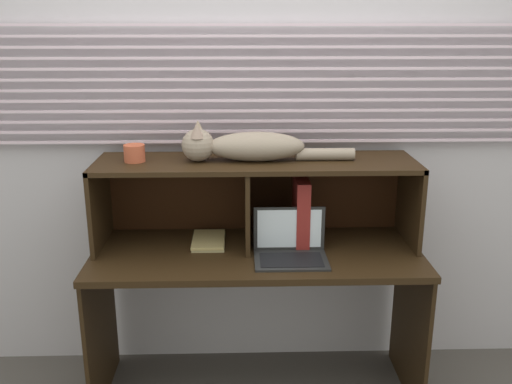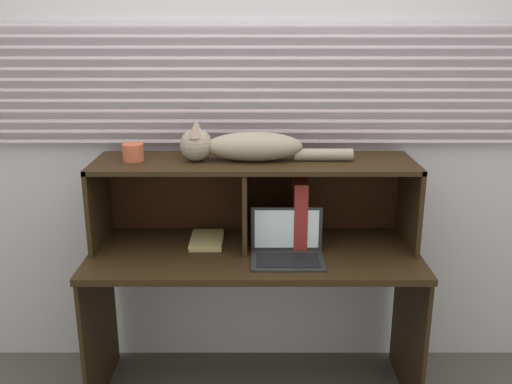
{
  "view_description": "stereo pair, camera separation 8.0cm",
  "coord_description": "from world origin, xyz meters",
  "px_view_note": "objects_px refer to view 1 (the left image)",
  "views": [
    {
      "loc": [
        -0.07,
        -2.18,
        1.75
      ],
      "look_at": [
        0.0,
        0.31,
        0.99
      ],
      "focal_mm": 39.76,
      "sensor_mm": 36.0,
      "label": 1
    },
    {
      "loc": [
        0.01,
        -2.18,
        1.75
      ],
      "look_at": [
        0.0,
        0.31,
        0.99
      ],
      "focal_mm": 39.76,
      "sensor_mm": 36.0,
      "label": 2
    }
  ],
  "objects_px": {
    "small_basket": "(134,153)",
    "laptop": "(290,248)",
    "binder_upright": "(301,210)",
    "cat": "(245,146)",
    "book_stack": "(209,241)"
  },
  "relations": [
    {
      "from": "cat",
      "to": "small_basket",
      "type": "distance_m",
      "value": 0.49
    },
    {
      "from": "binder_upright",
      "to": "small_basket",
      "type": "height_order",
      "value": "small_basket"
    },
    {
      "from": "laptop",
      "to": "book_stack",
      "type": "relative_size",
      "value": 1.34
    },
    {
      "from": "small_basket",
      "to": "laptop",
      "type": "bearing_deg",
      "value": -14.99
    },
    {
      "from": "laptop",
      "to": "book_stack",
      "type": "xyz_separation_m",
      "value": [
        -0.37,
        0.18,
        -0.03
      ]
    },
    {
      "from": "cat",
      "to": "book_stack",
      "type": "distance_m",
      "value": 0.48
    },
    {
      "from": "binder_upright",
      "to": "laptop",
      "type": "bearing_deg",
      "value": -108.73
    },
    {
      "from": "binder_upright",
      "to": "book_stack",
      "type": "bearing_deg",
      "value": -179.46
    },
    {
      "from": "binder_upright",
      "to": "small_basket",
      "type": "relative_size",
      "value": 3.37
    },
    {
      "from": "laptop",
      "to": "small_basket",
      "type": "xyz_separation_m",
      "value": [
        -0.69,
        0.18,
        0.39
      ]
    },
    {
      "from": "laptop",
      "to": "binder_upright",
      "type": "distance_m",
      "value": 0.23
    },
    {
      "from": "cat",
      "to": "laptop",
      "type": "distance_m",
      "value": 0.5
    },
    {
      "from": "small_basket",
      "to": "book_stack",
      "type": "bearing_deg",
      "value": -0.73
    },
    {
      "from": "laptop",
      "to": "small_basket",
      "type": "height_order",
      "value": "small_basket"
    },
    {
      "from": "small_basket",
      "to": "binder_upright",
      "type": "bearing_deg",
      "value": 0.0
    }
  ]
}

